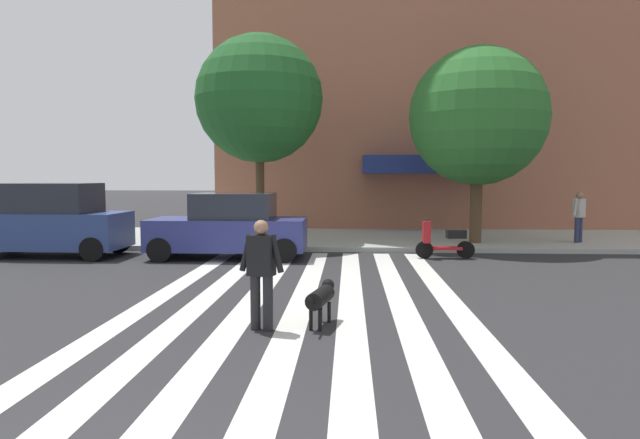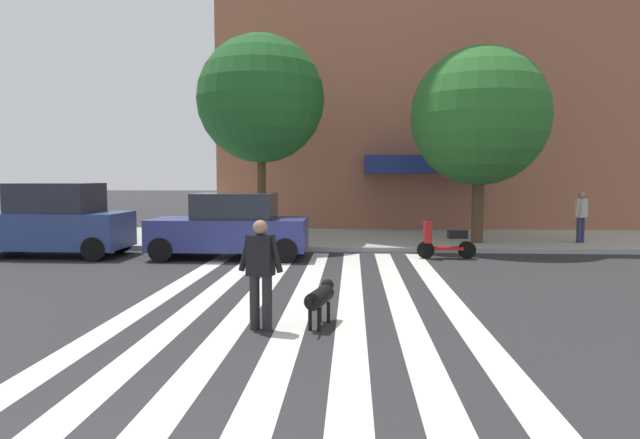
% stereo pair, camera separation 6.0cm
% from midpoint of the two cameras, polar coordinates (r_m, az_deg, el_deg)
% --- Properties ---
extents(ground_plane, '(160.00, 160.00, 0.00)m').
position_cam_midpoint_polar(ground_plane, '(10.25, -7.87, -8.37)').
color(ground_plane, '#2B2B2D').
extents(sidewalk_far, '(80.00, 6.00, 0.15)m').
position_cam_midpoint_polar(sidewalk_far, '(19.60, -2.40, -1.96)').
color(sidewalk_far, '#A8ACA4').
rests_on(sidewalk_far, ground_plane).
extents(crosswalk_stripes, '(5.85, 12.55, 0.01)m').
position_cam_midpoint_polar(crosswalk_stripes, '(10.09, -1.75, -8.50)').
color(crosswalk_stripes, silver).
rests_on(crosswalk_stripes, ground_plane).
extents(parked_car_near_curb, '(4.23, 1.89, 2.09)m').
position_cam_midpoint_polar(parked_car_near_curb, '(17.32, -25.97, -0.23)').
color(parked_car_near_curb, navy).
rests_on(parked_car_near_curb, ground_plane).
extents(parked_car_behind_first, '(4.32, 1.97, 1.81)m').
position_cam_midpoint_polar(parked_car_behind_first, '(15.48, -9.15, -0.78)').
color(parked_car_behind_first, navy).
rests_on(parked_car_behind_first, ground_plane).
extents(parked_scooter, '(1.63, 0.50, 1.11)m').
position_cam_midpoint_polar(parked_scooter, '(15.58, 13.13, -2.25)').
color(parked_scooter, black).
rests_on(parked_scooter, ground_plane).
extents(street_tree_nearest, '(4.24, 4.24, 6.83)m').
position_cam_midpoint_polar(street_tree_nearest, '(18.76, -6.09, 12.33)').
color(street_tree_nearest, '#4C3823').
rests_on(street_tree_nearest, sidewalk_far).
extents(street_tree_middle, '(4.38, 4.38, 6.22)m').
position_cam_midpoint_polar(street_tree_middle, '(18.36, 16.39, 10.24)').
color(street_tree_middle, '#4C3823').
rests_on(street_tree_middle, sidewalk_far).
extents(pedestrian_dog_walker, '(0.70, 0.32, 1.64)m').
position_cam_midpoint_polar(pedestrian_dog_walker, '(8.13, -6.00, -5.07)').
color(pedestrian_dog_walker, black).
rests_on(pedestrian_dog_walker, ground_plane).
extents(dog_on_leash, '(0.43, 1.12, 0.65)m').
position_cam_midpoint_polar(dog_on_leash, '(8.42, 0.26, -8.05)').
color(dog_on_leash, black).
rests_on(dog_on_leash, ground_plane).
extents(pedestrian_bystander, '(0.59, 0.52, 1.64)m').
position_cam_midpoint_polar(pedestrian_bystander, '(19.48, 25.64, 0.52)').
color(pedestrian_bystander, '#282D4C').
rests_on(pedestrian_bystander, sidewalk_far).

